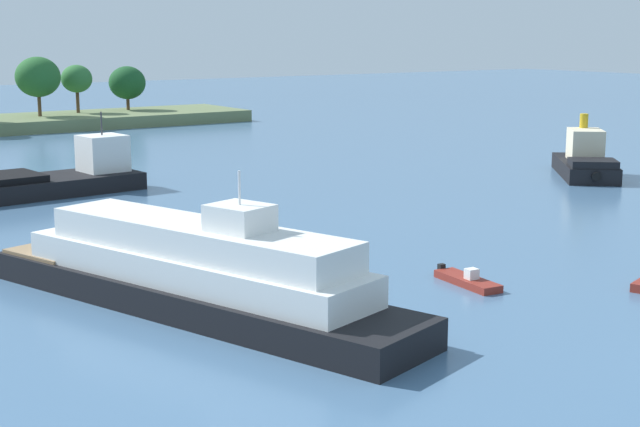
# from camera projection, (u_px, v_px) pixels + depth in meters

# --- Properties ---
(white_riverboat) EXTENTS (11.12, 23.19, 6.40)m
(white_riverboat) POSITION_uv_depth(u_px,v_px,m) (194.00, 272.00, 40.35)
(white_riverboat) COLOR black
(white_riverboat) RESTS_ON ground
(tugboat) EXTENTS (10.07, 10.75, 5.10)m
(tugboat) POSITION_uv_depth(u_px,v_px,m) (585.00, 161.00, 78.07)
(tugboat) COLOR black
(tugboat) RESTS_ON ground
(small_motorboat) EXTENTS (1.52, 4.28, 0.86)m
(small_motorboat) POSITION_uv_depth(u_px,v_px,m) (467.00, 280.00, 44.71)
(small_motorboat) COLOR maroon
(small_motorboat) RESTS_ON ground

